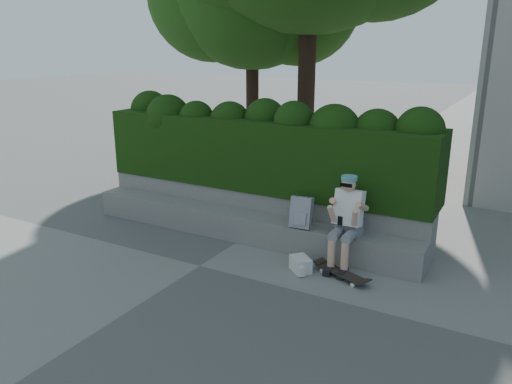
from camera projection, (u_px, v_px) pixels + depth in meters
The scene contains 8 objects.
ground at pixel (200, 266), 7.43m from camera, with size 80.00×80.00×0.00m, color slate.
bench_ledge at pixel (243, 226), 8.41m from camera, with size 6.00×0.45×0.45m, color gray.
planter_wall at pixel (256, 210), 8.76m from camera, with size 6.00×0.50×0.75m, color gray.
hedge at pixel (263, 153), 8.68m from camera, with size 6.00×1.00×1.20m, color black.
person at pixel (347, 218), 7.23m from camera, with size 0.40×0.76×1.38m.
skateboard at pixel (341, 273), 7.03m from camera, with size 0.85×0.50×0.09m.
backpack_plaid at pixel (301, 212), 7.67m from camera, with size 0.33×0.17×0.48m, color #B3B3B8.
backpack_ground at pixel (301, 264), 7.24m from camera, with size 0.33×0.23×0.21m, color beige.
Camera 1 is at (4.07, -5.53, 3.17)m, focal length 35.00 mm.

